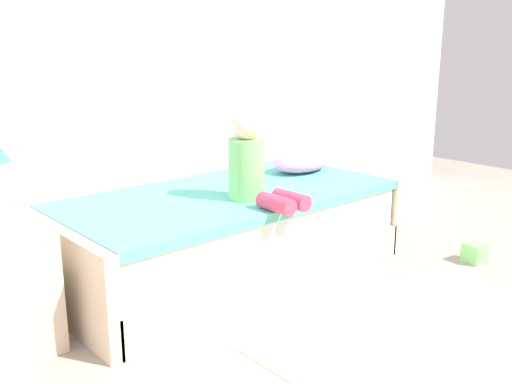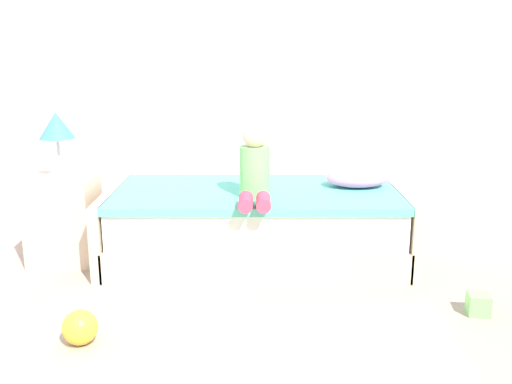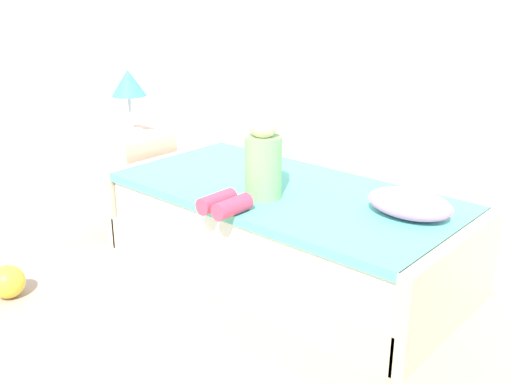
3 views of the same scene
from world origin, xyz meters
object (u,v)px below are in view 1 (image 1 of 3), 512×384
Objects in this scene: bed at (228,233)px; child_figure at (252,164)px; pillow at (301,162)px; toy_block at (474,253)px.

child_figure is (-0.01, -0.23, 0.46)m from bed.
child_figure reaches higher than bed.
bed is 4.80× the size of pillow.
bed is 1.57m from toy_block.
pillow is at bearing 24.27° from child_figure.
child_figure reaches higher than pillow.
child_figure is at bearing -92.59° from bed.
toy_block is at bearing -28.14° from child_figure.
toy_block is at bearing -35.76° from bed.
bed is 0.79m from pillow.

